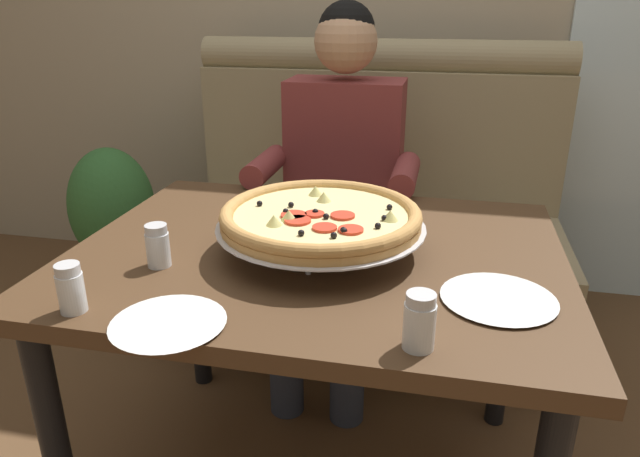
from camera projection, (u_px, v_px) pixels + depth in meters
booth_bench at (367, 233)px, 2.33m from camera, size 1.49×0.78×1.13m
dining_table at (317, 282)px, 1.41m from camera, size 1.15×0.89×0.72m
diner_main at (339, 176)px, 1.99m from camera, size 0.54×0.64×1.27m
pizza at (321, 218)px, 1.34m from camera, size 0.49×0.49×0.12m
shaker_parmesan at (158, 249)px, 1.28m from camera, size 0.05×0.05×0.10m
shaker_pepper_flakes at (419, 325)px, 0.97m from camera, size 0.06×0.06×0.10m
shaker_oregano at (71, 292)px, 1.09m from camera, size 0.05×0.05×0.10m
plate_near_left at (499, 296)px, 1.14m from camera, size 0.23×0.23×0.02m
plate_near_right at (168, 320)px, 1.05m from camera, size 0.21×0.21×0.02m
potted_plant at (114, 219)px, 2.52m from camera, size 0.36×0.36×0.70m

